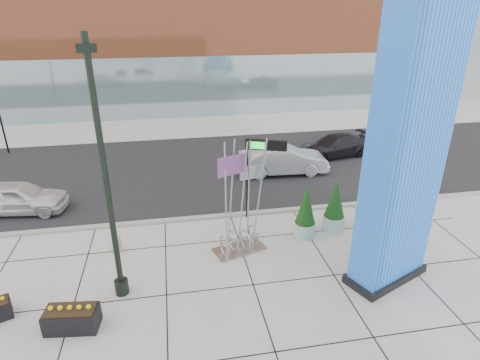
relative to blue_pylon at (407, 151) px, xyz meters
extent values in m
plane|color=#9E9991|center=(-5.75, 1.41, -4.83)|extent=(160.00, 160.00, 0.00)
cube|color=black|center=(-5.75, 11.41, -4.82)|extent=(80.00, 12.00, 0.02)
cube|color=gray|center=(-5.75, 5.41, -4.77)|extent=(80.00, 0.30, 0.12)
cube|color=#AA5431|center=(-4.75, 28.41, 0.67)|extent=(34.00, 10.00, 11.00)
cube|color=#8CA5B2|center=(-4.75, 23.61, -2.33)|extent=(34.00, 0.60, 5.00)
cube|color=slate|center=(20.25, 33.41, 4.17)|extent=(20.00, 18.00, 18.00)
cube|color=blue|center=(0.00, 0.00, 0.17)|extent=(2.99, 2.13, 10.00)
cube|color=black|center=(0.00, 0.00, -4.69)|extent=(3.28, 2.42, 0.28)
cylinder|color=black|center=(-9.22, 0.79, -0.63)|extent=(0.19, 0.19, 8.39)
cylinder|color=black|center=(-9.22, 0.79, -4.57)|extent=(0.46, 0.46, 0.52)
cube|color=black|center=(-9.22, 0.79, 3.14)|extent=(0.56, 0.33, 0.23)
cube|color=#A4A6A9|center=(-4.85, 2.64, -4.80)|extent=(2.24, 1.58, 0.06)
cylinder|color=#A4A6A9|center=(-5.50, 2.45, -2.52)|extent=(0.08, 0.08, 4.61)
cylinder|color=#A4A6A9|center=(-5.13, 2.77, -2.52)|extent=(0.08, 0.08, 4.61)
cylinder|color=#A4A6A9|center=(-4.76, 2.54, -2.52)|extent=(0.08, 0.08, 4.61)
cylinder|color=#A4A6A9|center=(-4.34, 2.82, -2.52)|extent=(0.08, 0.08, 4.61)
cylinder|color=#A4A6A9|center=(-4.11, 2.41, -2.52)|extent=(0.08, 0.08, 4.61)
torus|color=#A4A6A9|center=(-5.54, 2.54, -4.39)|extent=(0.31, 0.82, 0.84)
torus|color=#A4A6A9|center=(-5.08, 2.73, -4.39)|extent=(0.31, 0.82, 0.84)
torus|color=#A4A6A9|center=(-4.62, 2.54, -4.39)|extent=(0.31, 0.82, 0.84)
torus|color=#A4A6A9|center=(-4.16, 2.73, -4.39)|extent=(0.31, 0.82, 0.84)
cube|color=red|center=(-5.13, 2.64, -1.14)|extent=(1.13, 0.50, 0.74)
cube|color=#A4A6A9|center=(-4.30, 2.73, -1.60)|extent=(0.91, 0.23, 0.55)
cylinder|color=gray|center=(-9.63, 3.41, -4.49)|extent=(0.35, 0.35, 0.69)
cylinder|color=black|center=(-4.03, 5.21, -2.97)|extent=(0.09, 0.09, 3.72)
cube|color=black|center=(-3.23, 5.21, -1.29)|extent=(1.72, 0.76, 0.44)
cube|color=#19D833|center=(-3.59, 5.11, -1.29)|extent=(0.59, 0.23, 0.31)
cylinder|color=#8FC1B6|center=(1.25, 3.21, -4.45)|extent=(1.09, 1.09, 0.76)
cylinder|color=black|center=(1.25, 3.21, -4.07)|extent=(1.00, 1.00, 0.07)
cone|color=black|center=(1.25, 3.21, -3.09)|extent=(0.98, 0.98, 1.96)
cylinder|color=#8FC1B6|center=(-0.55, 3.49, -4.51)|extent=(0.93, 0.93, 0.65)
cylinder|color=black|center=(-0.55, 3.49, -4.18)|extent=(0.85, 0.85, 0.06)
cone|color=black|center=(-0.55, 3.49, -3.34)|extent=(0.84, 0.84, 1.67)
cylinder|color=#8FC1B6|center=(-1.95, 3.21, -4.51)|extent=(0.91, 0.91, 0.64)
cylinder|color=black|center=(-1.95, 3.21, -4.19)|extent=(0.84, 0.84, 0.05)
cone|color=black|center=(-1.95, 3.21, -3.37)|extent=(0.82, 0.82, 1.64)
cube|color=black|center=(-10.55, -0.59, -4.50)|extent=(1.63, 0.96, 0.66)
cube|color=black|center=(-10.55, -0.59, -4.14)|extent=(1.51, 0.84, 0.07)
imported|color=silver|center=(-14.39, 7.61, -4.10)|extent=(4.50, 2.28, 1.47)
imported|color=#B1B4B9|center=(-0.98, 9.91, -4.01)|extent=(5.08, 1.97, 1.65)
imported|color=black|center=(3.04, 12.05, -4.14)|extent=(5.05, 2.77, 1.39)
cylinder|color=black|center=(-17.75, 16.41, -3.23)|extent=(0.12, 0.12, 3.20)
camera|label=1|loc=(-7.24, -10.66, 4.23)|focal=30.00mm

